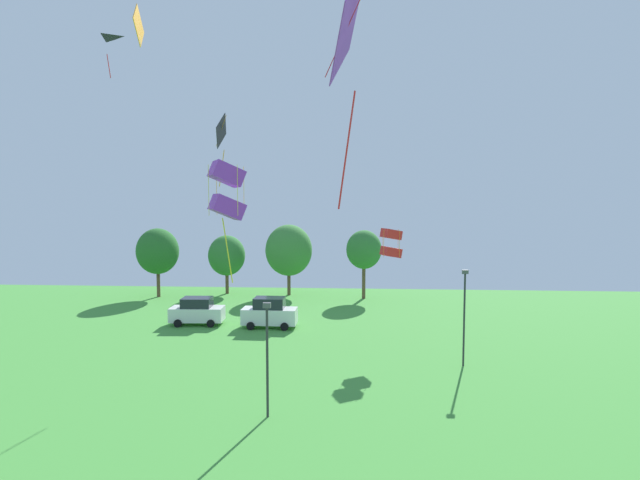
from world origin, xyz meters
name	(u,v)px	position (x,y,z in m)	size (l,w,h in m)	color
kite_flying_0	(221,133)	(-9.80, 37.16, 14.84)	(0.74, 2.57, 5.14)	black
kite_flying_3	(101,43)	(-17.86, 36.38, 20.89)	(1.97, 1.81, 2.42)	black
kite_flying_4	(227,191)	(-6.29, 24.62, 10.53)	(1.98, 1.90, 5.55)	purple
kite_flying_6	(347,34)	(-0.82, 16.99, 14.78)	(1.27, 3.39, 6.76)	purple
kite_flying_7	(139,26)	(-10.04, 24.36, 17.75)	(0.34, 1.85, 1.87)	orange
kite_flying_9	(391,243)	(2.11, 37.69, 7.15)	(1.59, 1.54, 2.09)	red
parked_car_leftmost	(197,311)	(-13.30, 41.98, 1.11)	(4.36, 2.22, 2.24)	silver
parked_car_second_from_left	(270,313)	(-7.21, 41.38, 1.19)	(4.39, 2.03, 2.43)	silver
light_post_0	(464,312)	(6.20, 32.83, 3.36)	(0.36, 0.20, 5.93)	#2D2D33
light_post_1	(267,352)	(-4.54, 24.81, 3.09)	(0.36, 0.20, 5.41)	#2D2D33
treeline_tree_0	(158,251)	(-21.13, 53.56, 4.85)	(4.40, 4.40, 7.29)	brown
treeline_tree_1	(227,256)	(-14.33, 55.91, 4.20)	(4.01, 4.01, 6.42)	brown
treeline_tree_2	(289,250)	(-7.43, 55.45, 4.87)	(5.02, 5.02, 7.64)	brown
treeline_tree_3	(364,250)	(0.60, 54.03, 5.10)	(3.66, 3.66, 7.15)	brown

